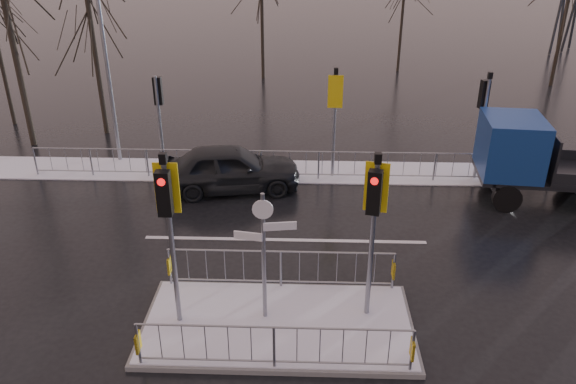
{
  "coord_description": "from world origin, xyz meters",
  "views": [
    {
      "loc": [
        0.58,
        -9.95,
        8.18
      ],
      "look_at": [
        0.11,
        3.22,
        1.8
      ],
      "focal_mm": 35.0,
      "sensor_mm": 36.0,
      "label": 1
    }
  ],
  "objects_px": {
    "flatbed_truck": "(537,158)",
    "street_lamp_left": "(105,40)",
    "traffic_island": "(277,313)",
    "car_far_lane": "(230,168)"
  },
  "relations": [
    {
      "from": "flatbed_truck",
      "to": "street_lamp_left",
      "type": "bearing_deg",
      "value": 168.74
    },
    {
      "from": "car_far_lane",
      "to": "street_lamp_left",
      "type": "height_order",
      "value": "street_lamp_left"
    },
    {
      "from": "street_lamp_left",
      "to": "traffic_island",
      "type": "bearing_deg",
      "value": -55.93
    },
    {
      "from": "traffic_island",
      "to": "street_lamp_left",
      "type": "relative_size",
      "value": 0.73
    },
    {
      "from": "car_far_lane",
      "to": "street_lamp_left",
      "type": "distance_m",
      "value": 6.31
    },
    {
      "from": "traffic_island",
      "to": "car_far_lane",
      "type": "xyz_separation_m",
      "value": [
        -1.93,
        7.05,
        0.39
      ]
    },
    {
      "from": "flatbed_truck",
      "to": "car_far_lane",
      "type": "bearing_deg",
      "value": 177.64
    },
    {
      "from": "traffic_island",
      "to": "flatbed_truck",
      "type": "bearing_deg",
      "value": 40.34
    },
    {
      "from": "traffic_island",
      "to": "street_lamp_left",
      "type": "distance_m",
      "value": 12.17
    },
    {
      "from": "car_far_lane",
      "to": "street_lamp_left",
      "type": "bearing_deg",
      "value": 52.81
    }
  ]
}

